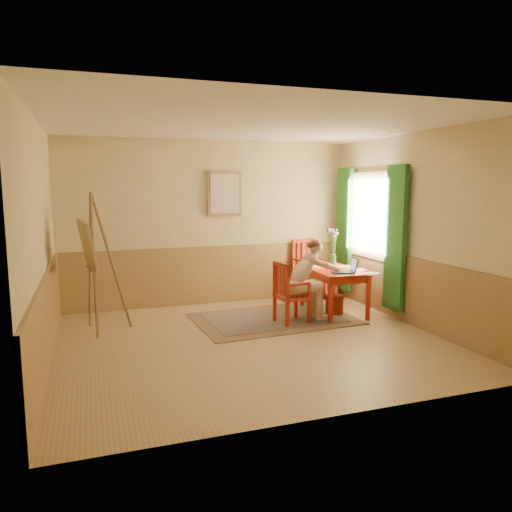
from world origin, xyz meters
name	(u,v)px	position (x,y,z in m)	size (l,w,h in m)	color
room	(252,236)	(0.00, 0.00, 1.40)	(5.04, 4.54, 2.84)	tan
wainscot	(234,292)	(0.00, 0.80, 0.50)	(5.00, 4.50, 1.00)	#AC844D
window	(369,228)	(2.42, 1.10, 1.35)	(0.12, 2.01, 2.20)	white
wall_portrait	(224,194)	(0.25, 2.20, 1.90)	(0.60, 0.05, 0.76)	#98794C
rug	(274,319)	(0.66, 0.89, 0.01)	(2.49, 1.74, 0.02)	#8C7251
table	(334,275)	(1.69, 0.92, 0.63)	(0.76, 1.22, 0.72)	#BE3720
chair_left	(289,293)	(0.79, 0.60, 0.46)	(0.49, 0.47, 0.93)	#BE3720
chair_back	(308,269)	(1.76, 2.03, 0.53)	(0.54, 0.56, 1.07)	#BE3720
figure	(306,277)	(1.08, 0.63, 0.68)	(0.95, 0.47, 1.24)	beige
laptop	(346,270)	(1.71, 0.56, 0.77)	(0.42, 0.29, 0.23)	#1E2338
papers	(347,269)	(1.90, 0.85, 0.72)	(0.81, 1.12, 0.00)	white
vase	(333,248)	(1.92, 1.38, 1.00)	(0.24, 0.31, 0.61)	#3F724C
wastebasket	(334,305)	(1.67, 0.84, 0.15)	(0.28, 0.28, 0.31)	#A13119
easel	(91,250)	(-1.96, 1.11, 1.16)	(0.71, 0.88, 1.96)	olive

